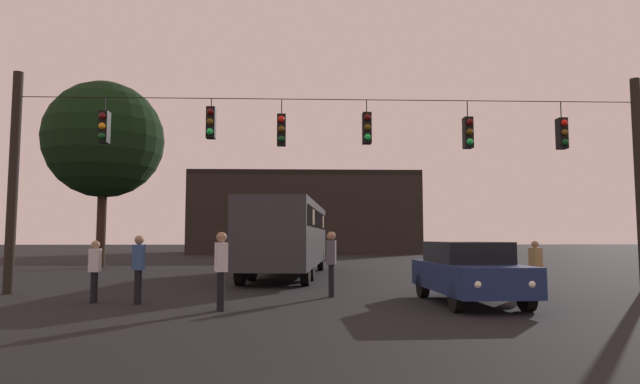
{
  "coord_description": "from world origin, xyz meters",
  "views": [
    {
      "loc": [
        -0.95,
        -4.01,
        1.64
      ],
      "look_at": [
        -0.2,
        17.28,
        3.46
      ],
      "focal_mm": 29.59,
      "sensor_mm": 36.0,
      "label": 1
    }
  ],
  "objects_px": {
    "car_near_right": "(468,271)",
    "pedestrian_crossing_center": "(95,268)",
    "pedestrian_trailing": "(221,266)",
    "tree_left_silhouette": "(104,140)",
    "pedestrian_crossing_left": "(536,264)",
    "pedestrian_near_bus": "(139,265)",
    "city_bus": "(288,231)",
    "pedestrian_crossing_right": "(331,259)"
  },
  "relations": [
    {
      "from": "pedestrian_crossing_left",
      "to": "pedestrian_crossing_right",
      "type": "height_order",
      "value": "pedestrian_crossing_right"
    },
    {
      "from": "car_near_right",
      "to": "pedestrian_crossing_center",
      "type": "relative_size",
      "value": 2.83
    },
    {
      "from": "pedestrian_crossing_center",
      "to": "tree_left_silhouette",
      "type": "xyz_separation_m",
      "value": [
        -5.63,
        15.39,
        6.07
      ]
    },
    {
      "from": "car_near_right",
      "to": "pedestrian_crossing_left",
      "type": "height_order",
      "value": "pedestrian_crossing_left"
    },
    {
      "from": "city_bus",
      "to": "pedestrian_crossing_center",
      "type": "height_order",
      "value": "city_bus"
    },
    {
      "from": "pedestrian_crossing_left",
      "to": "pedestrian_near_bus",
      "type": "bearing_deg",
      "value": -170.16
    },
    {
      "from": "pedestrian_crossing_center",
      "to": "pedestrian_crossing_right",
      "type": "relative_size",
      "value": 0.87
    },
    {
      "from": "pedestrian_crossing_left",
      "to": "city_bus",
      "type": "bearing_deg",
      "value": 136.01
    },
    {
      "from": "pedestrian_crossing_left",
      "to": "pedestrian_crossing_right",
      "type": "distance_m",
      "value": 5.97
    },
    {
      "from": "pedestrian_trailing",
      "to": "tree_left_silhouette",
      "type": "xyz_separation_m",
      "value": [
        -9.03,
        16.97,
        5.94
      ]
    },
    {
      "from": "pedestrian_crossing_right",
      "to": "car_near_right",
      "type": "bearing_deg",
      "value": -25.2
    },
    {
      "from": "car_near_right",
      "to": "pedestrian_crossing_center",
      "type": "xyz_separation_m",
      "value": [
        -9.33,
        0.5,
        0.07
      ]
    },
    {
      "from": "car_near_right",
      "to": "city_bus",
      "type": "bearing_deg",
      "value": 117.13
    },
    {
      "from": "city_bus",
      "to": "pedestrian_trailing",
      "type": "height_order",
      "value": "city_bus"
    },
    {
      "from": "car_near_right",
      "to": "pedestrian_near_bus",
      "type": "xyz_separation_m",
      "value": [
        -8.16,
        0.2,
        0.15
      ]
    },
    {
      "from": "pedestrian_crossing_right",
      "to": "pedestrian_near_bus",
      "type": "distance_m",
      "value": 5.03
    },
    {
      "from": "city_bus",
      "to": "pedestrian_near_bus",
      "type": "bearing_deg",
      "value": -111.21
    },
    {
      "from": "pedestrian_trailing",
      "to": "tree_left_silhouette",
      "type": "bearing_deg",
      "value": 118.01
    },
    {
      "from": "pedestrian_crossing_left",
      "to": "pedestrian_trailing",
      "type": "relative_size",
      "value": 0.87
    },
    {
      "from": "city_bus",
      "to": "car_near_right",
      "type": "relative_size",
      "value": 2.55
    },
    {
      "from": "pedestrian_crossing_left",
      "to": "pedestrian_crossing_right",
      "type": "bearing_deg",
      "value": -175.05
    },
    {
      "from": "pedestrian_crossing_left",
      "to": "pedestrian_crossing_right",
      "type": "xyz_separation_m",
      "value": [
        -5.95,
        -0.52,
        0.16
      ]
    },
    {
      "from": "pedestrian_crossing_center",
      "to": "tree_left_silhouette",
      "type": "relative_size",
      "value": 0.15
    },
    {
      "from": "pedestrian_crossing_left",
      "to": "pedestrian_crossing_center",
      "type": "distance_m",
      "value": 12.07
    },
    {
      "from": "pedestrian_crossing_left",
      "to": "pedestrian_trailing",
      "type": "bearing_deg",
      "value": -159.84
    },
    {
      "from": "tree_left_silhouette",
      "to": "pedestrian_crossing_right",
      "type": "bearing_deg",
      "value": -50.89
    },
    {
      "from": "car_near_right",
      "to": "pedestrian_near_bus",
      "type": "relative_size",
      "value": 2.61
    },
    {
      "from": "city_bus",
      "to": "pedestrian_crossing_left",
      "type": "bearing_deg",
      "value": -43.99
    },
    {
      "from": "tree_left_silhouette",
      "to": "pedestrian_near_bus",
      "type": "bearing_deg",
      "value": -66.54
    },
    {
      "from": "city_bus",
      "to": "pedestrian_near_bus",
      "type": "distance_m",
      "value": 9.63
    },
    {
      "from": "city_bus",
      "to": "pedestrian_crossing_center",
      "type": "xyz_separation_m",
      "value": [
        -4.65,
        -8.64,
        -1.0
      ]
    },
    {
      "from": "city_bus",
      "to": "pedestrian_trailing",
      "type": "bearing_deg",
      "value": -97.0
    },
    {
      "from": "pedestrian_crossing_right",
      "to": "city_bus",
      "type": "bearing_deg",
      "value": 100.25
    },
    {
      "from": "car_near_right",
      "to": "pedestrian_trailing",
      "type": "relative_size",
      "value": 2.5
    },
    {
      "from": "pedestrian_crossing_right",
      "to": "pedestrian_near_bus",
      "type": "xyz_separation_m",
      "value": [
        -4.84,
        -1.36,
        -0.07
      ]
    },
    {
      "from": "car_near_right",
      "to": "tree_left_silhouette",
      "type": "xyz_separation_m",
      "value": [
        -14.97,
        15.89,
        6.14
      ]
    },
    {
      "from": "pedestrian_crossing_right",
      "to": "tree_left_silhouette",
      "type": "distance_m",
      "value": 19.4
    },
    {
      "from": "car_near_right",
      "to": "pedestrian_crossing_center",
      "type": "height_order",
      "value": "pedestrian_crossing_center"
    },
    {
      "from": "city_bus",
      "to": "pedestrian_crossing_center",
      "type": "distance_m",
      "value": 9.86
    },
    {
      "from": "pedestrian_crossing_left",
      "to": "car_near_right",
      "type": "bearing_deg",
      "value": -141.79
    },
    {
      "from": "car_near_right",
      "to": "pedestrian_crossing_left",
      "type": "distance_m",
      "value": 3.36
    },
    {
      "from": "pedestrian_near_bus",
      "to": "pedestrian_crossing_center",
      "type": "bearing_deg",
      "value": 165.64
    }
  ]
}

